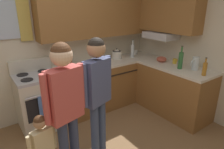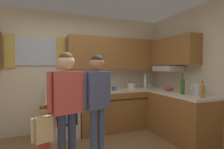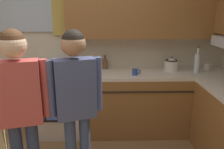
% 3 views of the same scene
% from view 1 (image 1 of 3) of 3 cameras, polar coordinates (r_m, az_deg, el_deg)
% --- Properties ---
extents(back_wall_unit, '(4.60, 0.42, 2.60)m').
position_cam_1_polar(back_wall_unit, '(3.46, -19.74, 10.77)').
color(back_wall_unit, beige).
rests_on(back_wall_unit, ground).
extents(right_wall_unit, '(0.52, 4.05, 2.60)m').
position_cam_1_polar(right_wall_unit, '(3.58, 28.19, 8.53)').
color(right_wall_unit, beige).
rests_on(right_wall_unit, ground).
extents(kitchen_counter_run, '(2.12, 1.95, 0.90)m').
position_cam_1_polar(kitchen_counter_run, '(3.86, 6.13, -3.10)').
color(kitchen_counter_run, brown).
rests_on(kitchen_counter_run, ground).
extents(stove_oven, '(0.64, 0.67, 1.10)m').
position_cam_1_polar(stove_oven, '(3.43, -20.32, -7.03)').
color(stove_oven, beige).
rests_on(stove_oven, ground).
extents(bottle_tall_clear, '(0.07, 0.07, 0.37)m').
position_cam_1_polar(bottle_tall_clear, '(4.10, 5.93, 6.92)').
color(bottle_tall_clear, silver).
rests_on(bottle_tall_clear, kitchen_counter_run).
extents(bottle_oil_amber, '(0.06, 0.06, 0.29)m').
position_cam_1_polar(bottle_oil_amber, '(3.33, 25.19, 1.54)').
color(bottle_oil_amber, '#B27223').
rests_on(bottle_oil_amber, kitchen_counter_run).
extents(bottle_wine_green, '(0.08, 0.08, 0.39)m').
position_cam_1_polar(bottle_wine_green, '(3.52, 19.22, 3.97)').
color(bottle_wine_green, '#2D6633').
rests_on(bottle_wine_green, kitchen_counter_run).
extents(bottle_squat_brown, '(0.08, 0.08, 0.21)m').
position_cam_1_polar(bottle_squat_brown, '(3.64, -12.11, 3.92)').
color(bottle_squat_brown, brown).
rests_on(bottle_squat_brown, kitchen_counter_run).
extents(mug_mustard_yellow, '(0.12, 0.08, 0.09)m').
position_cam_1_polar(mug_mustard_yellow, '(3.84, 17.72, 3.74)').
color(mug_mustard_yellow, gold).
rests_on(mug_mustard_yellow, kitchen_counter_run).
extents(mug_cobalt_blue, '(0.11, 0.07, 0.08)m').
position_cam_1_polar(mug_cobalt_blue, '(3.53, -3.61, 3.26)').
color(mug_cobalt_blue, '#2D479E').
rests_on(mug_cobalt_blue, kitchen_counter_run).
extents(mug_ceramic_white, '(0.13, 0.08, 0.09)m').
position_cam_1_polar(mug_ceramic_white, '(4.38, 6.73, 6.45)').
color(mug_ceramic_white, white).
rests_on(mug_ceramic_white, kitchen_counter_run).
extents(stovetop_kettle, '(0.27, 0.20, 0.21)m').
position_cam_1_polar(stovetop_kettle, '(3.99, 1.37, 6.00)').
color(stovetop_kettle, silver).
rests_on(stovetop_kettle, kitchen_counter_run).
extents(water_pitcher, '(0.19, 0.11, 0.22)m').
position_cam_1_polar(water_pitcher, '(3.55, 22.90, 2.98)').
color(water_pitcher, silver).
rests_on(water_pitcher, kitchen_counter_run).
extents(mixing_bowl, '(0.19, 0.19, 0.10)m').
position_cam_1_polar(mixing_bowl, '(3.88, 14.11, 4.27)').
color(mixing_bowl, '#B24C38').
rests_on(mixing_bowl, kitchen_counter_run).
extents(adult_holding_child, '(0.49, 0.23, 1.61)m').
position_cam_1_polar(adult_holding_child, '(2.09, -13.33, -7.16)').
color(adult_holding_child, '#2D3856').
rests_on(adult_holding_child, ground).
extents(adult_in_plaid, '(0.48, 0.26, 1.59)m').
position_cam_1_polar(adult_in_plaid, '(2.38, -4.29, -3.50)').
color(adult_in_plaid, '#38476B').
rests_on(adult_in_plaid, ground).
extents(small_child, '(0.31, 0.15, 0.93)m').
position_cam_1_polar(small_child, '(2.23, -19.31, -18.88)').
color(small_child, red).
rests_on(small_child, ground).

